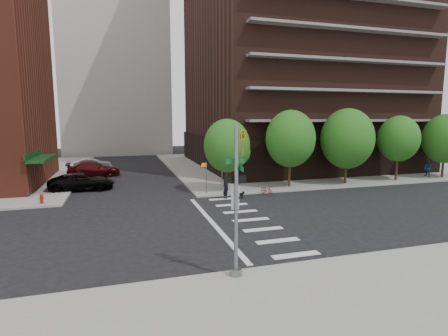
% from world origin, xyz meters
% --- Properties ---
extents(ground, '(120.00, 120.00, 0.00)m').
position_xyz_m(ground, '(0.00, 0.00, 0.00)').
color(ground, black).
rests_on(ground, ground).
extents(sidewalk_ne, '(39.00, 33.00, 0.15)m').
position_xyz_m(sidewalk_ne, '(20.50, 23.50, 0.07)').
color(sidewalk_ne, gray).
rests_on(sidewalk_ne, ground).
extents(crosswalk, '(3.85, 13.00, 0.01)m').
position_xyz_m(crosswalk, '(2.21, -0.00, 0.01)').
color(crosswalk, silver).
rests_on(crosswalk, ground).
extents(apartment_tower, '(26.65, 25.50, 45.00)m').
position_xyz_m(apartment_tower, '(18.00, 24.00, 20.91)').
color(apartment_tower, black).
rests_on(apartment_tower, sidewalk_ne).
extents(tree_a, '(4.00, 4.00, 5.90)m').
position_xyz_m(tree_a, '(4.00, 8.50, 4.04)').
color(tree_a, '#301E11').
rests_on(tree_a, sidewalk_ne).
extents(tree_b, '(4.50, 4.50, 6.65)m').
position_xyz_m(tree_b, '(10.00, 8.50, 4.54)').
color(tree_b, '#301E11').
rests_on(tree_b, sidewalk_ne).
extents(tree_c, '(5.00, 5.00, 6.80)m').
position_xyz_m(tree_c, '(16.00, 8.50, 4.45)').
color(tree_c, '#301E11').
rests_on(tree_c, sidewalk_ne).
extents(tree_d, '(4.00, 4.00, 6.20)m').
position_xyz_m(tree_d, '(22.00, 8.50, 4.34)').
color(tree_d, '#301E11').
rests_on(tree_d, sidewalk_ne).
extents(tree_e, '(4.50, 4.50, 6.35)m').
position_xyz_m(tree_e, '(28.00, 8.50, 4.25)').
color(tree_e, '#301E11').
rests_on(tree_e, sidewalk_ne).
extents(traffic_signal, '(0.90, 0.75, 6.00)m').
position_xyz_m(traffic_signal, '(-0.47, -7.49, 2.70)').
color(traffic_signal, slate).
rests_on(traffic_signal, sidewalk_s).
extents(pedestrian_signal, '(2.18, 0.67, 2.60)m').
position_xyz_m(pedestrian_signal, '(2.32, 7.92, 1.85)').
color(pedestrian_signal, slate).
rests_on(pedestrian_signal, sidewalk_ne).
extents(fire_hydrant, '(0.24, 0.24, 0.73)m').
position_xyz_m(fire_hydrant, '(-10.50, 7.80, 0.55)').
color(fire_hydrant, '#A50C0C').
rests_on(fire_hydrant, sidewalk_nw).
extents(parked_car_black, '(2.64, 5.57, 1.54)m').
position_xyz_m(parked_car_black, '(-8.20, 12.88, 0.77)').
color(parked_car_black, black).
rests_on(parked_car_black, ground).
extents(parked_car_maroon, '(2.45, 5.62, 1.61)m').
position_xyz_m(parked_car_maroon, '(-7.71, 20.52, 0.81)').
color(parked_car_maroon, '#460C0E').
rests_on(parked_car_maroon, ground).
extents(parked_car_silver, '(1.85, 4.53, 1.46)m').
position_xyz_m(parked_car_silver, '(-8.20, 25.57, 0.73)').
color(parked_car_silver, '#9B9DA2').
rests_on(parked_car_silver, ground).
extents(scooter, '(0.93, 1.62, 0.81)m').
position_xyz_m(scooter, '(6.90, 6.50, 0.40)').
color(scooter, maroon).
rests_on(scooter, ground).
extents(dog_walker, '(0.68, 0.56, 1.62)m').
position_xyz_m(dog_walker, '(3.13, 6.00, 0.81)').
color(dog_walker, black).
rests_on(dog_walker, ground).
extents(dog, '(0.66, 0.22, 0.55)m').
position_xyz_m(dog, '(4.30, 5.76, 0.35)').
color(dog, black).
rests_on(dog, ground).
extents(pedestrian_far, '(0.93, 0.76, 1.76)m').
position_xyz_m(pedestrian_far, '(26.80, 9.21, 1.03)').
color(pedestrian_far, navy).
rests_on(pedestrian_far, sidewalk_ne).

